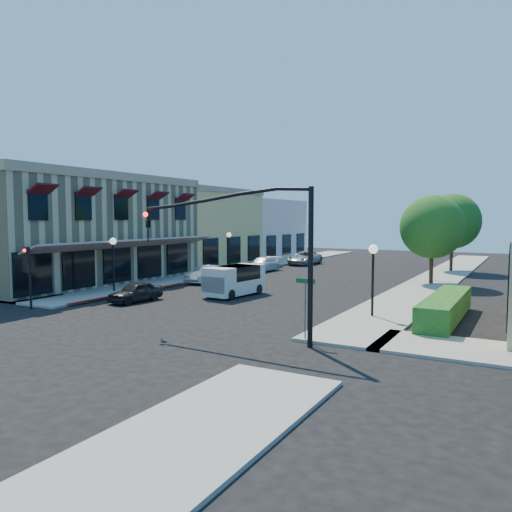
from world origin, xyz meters
The scene contains 22 objects.
ground centered at (0.00, 0.00, 0.00)m, with size 120.00×120.00×0.00m, color black.
sidewalk_left centered at (-8.75, 27.00, 0.06)m, with size 3.50×50.00×0.12m, color gray.
sidewalk_right centered at (8.75, 27.00, 0.06)m, with size 3.50×50.00×0.12m, color gray.
curb_red_strip centered at (-6.90, 8.00, 0.00)m, with size 0.25×10.00×0.06m, color maroon.
corner_brick_building centered at (-15.45, 11.00, 4.01)m, with size 11.77×18.20×8.10m.
yellow_stucco_building centered at (-15.50, 26.00, 3.80)m, with size 10.00×12.00×7.60m, color tan.
pink_stucco_building centered at (-15.50, 38.00, 3.50)m, with size 10.00×12.00×7.00m, color beige.
hedge centered at (11.70, 9.00, 0.00)m, with size 1.40×8.00×1.10m, color #1B4F16.
street_tree_a centered at (8.80, 22.00, 4.19)m, with size 4.56×4.56×6.48m.
street_tree_b centered at (8.80, 32.00, 4.54)m, with size 4.94×4.94×7.02m.
signal_mast_arm centered at (5.86, 1.50, 4.09)m, with size 8.01×0.39×6.00m.
secondary_signal centered at (-8.00, 1.41, 2.32)m, with size 0.28×0.42×3.32m.
street_name_sign centered at (7.50, 2.20, 1.70)m, with size 0.80×0.06×2.50m.
lamppost_left_near centered at (-8.50, 8.00, 2.74)m, with size 0.44×0.44×3.57m.
lamppost_left_far centered at (-8.50, 22.00, 2.74)m, with size 0.44×0.44×3.57m.
lamppost_right_near centered at (8.50, 8.00, 2.74)m, with size 0.44×0.44×3.57m.
lamppost_right_far centered at (8.50, 24.00, 2.74)m, with size 0.44×0.44×3.57m.
white_van centered at (-1.00, 10.68, 1.07)m, with size 2.24×4.36×1.86m.
parked_car_a centered at (-4.80, 6.00, 0.57)m, with size 1.36×3.37×1.15m, color black.
parked_car_b centered at (-6.20, 15.12, 0.64)m, with size 1.36×3.91×1.29m, color #B7B9BD.
parked_car_c centered at (-6.20, 24.04, 0.64)m, with size 1.80×4.42×1.28m, color silver.
parked_car_d centered at (-5.52, 32.00, 0.69)m, with size 2.28×4.95×1.38m, color #989A9D.
Camera 1 is at (15.18, -15.55, 4.84)m, focal length 35.00 mm.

